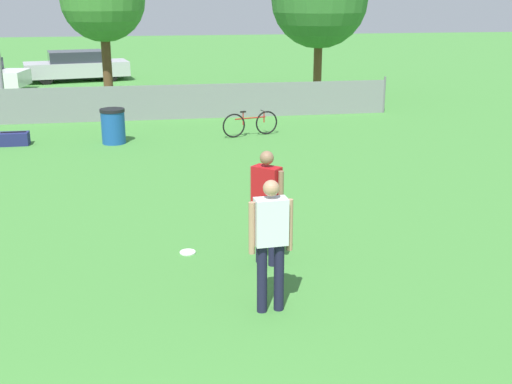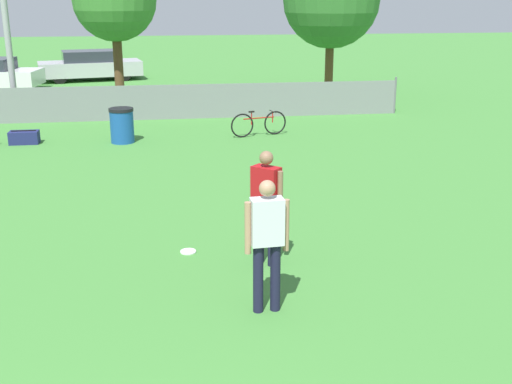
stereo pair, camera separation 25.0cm
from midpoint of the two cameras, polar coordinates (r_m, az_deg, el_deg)
name	(u,v)px [view 1 (the left image)]	position (r m, az deg, el deg)	size (l,w,h in m)	color
fence_backline	(103,104)	(20.84, -13.81, 7.60)	(18.58, 0.07, 1.21)	gray
tree_near_pole	(103,0)	(22.97, -13.80, 16.26)	(2.82, 2.82, 5.10)	brown
player_receiver_white	(271,237)	(7.94, 0.42, -4.02)	(0.56, 0.25, 1.74)	#191933
player_thrower_red	(267,200)	(9.33, 0.18, -0.70)	(0.44, 0.44, 1.74)	#191933
frisbee_disc	(188,252)	(10.13, -6.80, -5.34)	(0.25, 0.25, 0.03)	white
bicycle_sideline	(250,124)	(18.19, -0.89, 6.09)	(1.64, 0.57, 0.73)	black
trash_bin	(113,126)	(17.70, -12.98, 5.73)	(0.66, 0.66, 0.94)	#194C99
gear_bag_sideline	(14,139)	(18.32, -21.07, 4.43)	(0.76, 0.42, 0.37)	navy
parked_car_silver	(77,66)	(31.02, -15.89, 10.72)	(4.84, 2.66, 1.35)	black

